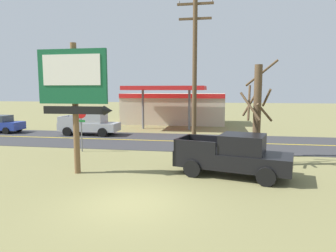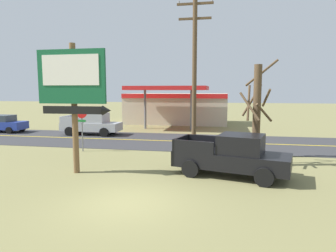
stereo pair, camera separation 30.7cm
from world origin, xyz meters
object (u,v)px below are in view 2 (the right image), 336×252
Objects in this scene: motel_sign at (73,87)px; pickup_black_parked_on_lawn at (232,156)px; utility_pole at (194,73)px; stop_sign at (82,120)px; bare_tree at (257,113)px; pickup_silver_on_road at (92,124)px; car_blue_near_lane at (3,124)px; gas_station at (177,107)px.

motel_sign is 1.11× the size of pickup_black_parked_on_lawn.
utility_pole reaches higher than motel_sign.
stop_sign is 0.53× the size of pickup_black_parked_on_lawn.
stop_sign is 10.32m from pickup_black_parked_on_lawn.
bare_tree is at bearing -9.18° from stop_sign.
utility_pole is 5.66m from pickup_black_parked_on_lawn.
stop_sign reaches higher than pickup_black_parked_on_lawn.
pickup_silver_on_road is at bearing 146.94° from bare_tree.
motel_sign is 8.00m from pickup_black_parked_on_lawn.
bare_tree is 15.91m from pickup_silver_on_road.
stop_sign is 0.53× the size of bare_tree.
car_blue_near_lane is at bearing 139.37° from motel_sign.
bare_tree is 20.74m from gas_station.
utility_pole is (7.33, -0.58, 2.92)m from stop_sign.
gas_station is at bearing 79.17° from stop_sign.
bare_tree is at bearing -33.06° from pickup_silver_on_road.
gas_station is (3.38, 17.66, -0.08)m from stop_sign.
stop_sign is at bearing 157.17° from pickup_black_parked_on_lawn.
gas_station reaches higher than car_blue_near_lane.
car_blue_near_lane is at bearing 158.87° from bare_tree.
bare_tree reaches higher than pickup_black_parked_on_lawn.
motel_sign reaches higher than pickup_black_parked_on_lawn.
stop_sign reaches higher than pickup_silver_on_road.
motel_sign is 0.66× the size of utility_pole.
utility_pole is 0.77× the size of gas_station.
bare_tree is 1.33× the size of car_blue_near_lane.
pickup_silver_on_road is at bearing 111.71° from motel_sign.
car_blue_near_lane is at bearing 180.00° from pickup_silver_on_road.
stop_sign is at bearing -69.73° from pickup_silver_on_road.
pickup_black_parked_on_lawn is 1.31× the size of car_blue_near_lane.
pickup_black_parked_on_lawn is (-1.24, -2.25, -1.82)m from bare_tree.
gas_station is at bearing 110.68° from bare_tree.
motel_sign is 1.46× the size of car_blue_near_lane.
motel_sign is 9.21m from bare_tree.
bare_tree is (3.37, -1.15, -2.16)m from utility_pole.
pickup_black_parked_on_lawn is at bearing -42.17° from pickup_silver_on_road.
motel_sign reaches higher than pickup_silver_on_road.
pickup_black_parked_on_lawn reaches higher than car_blue_near_lane.
stop_sign is at bearing 175.50° from utility_pole.
utility_pole is 20.77m from car_blue_near_lane.
pickup_black_parked_on_lawn is (7.30, 0.94, -3.14)m from motel_sign.
gas_station is 2.86× the size of car_blue_near_lane.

